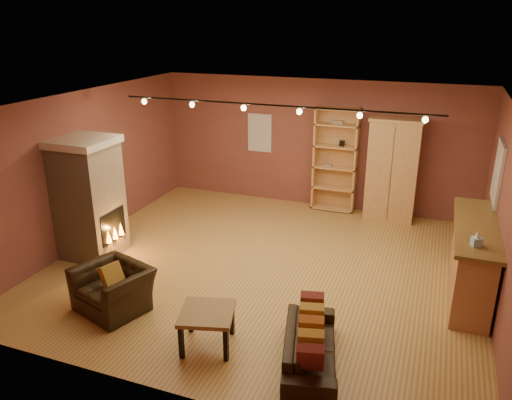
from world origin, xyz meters
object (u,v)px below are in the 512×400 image
at_px(coffee_table, 207,316).
at_px(armchair, 113,282).
at_px(armoire, 393,169).
at_px(bar_counter, 472,259).
at_px(bookcase, 336,159).
at_px(fireplace, 89,198).
at_px(loveseat, 311,341).

bearing_deg(coffee_table, armchair, 169.23).
distance_m(armoire, bar_counter, 3.12).
height_order(bookcase, armchair, bookcase).
relative_size(bar_counter, coffee_table, 2.88).
height_order(fireplace, armchair, fireplace).
xyz_separation_m(bookcase, armchair, (-2.11, -5.12, -0.71)).
relative_size(fireplace, coffee_table, 2.56).
bearing_deg(armoire, coffee_table, -107.49).
xyz_separation_m(bar_counter, coffee_table, (-3.17, -2.60, -0.14)).
height_order(bookcase, bar_counter, bookcase).
xyz_separation_m(fireplace, armoire, (4.73, 3.58, 0.02)).
relative_size(bookcase, armoire, 1.05).
bearing_deg(bar_counter, loveseat, -126.49).
bearing_deg(bookcase, loveseat, -80.68).
height_order(fireplace, loveseat, fireplace).
height_order(loveseat, coffee_table, loveseat).
bearing_deg(armchair, armoire, 74.55).
relative_size(fireplace, armchair, 1.84).
relative_size(armoire, armchair, 1.86).
relative_size(fireplace, loveseat, 1.29).
height_order(bookcase, loveseat, bookcase).
relative_size(armchair, coffee_table, 1.39).
height_order(armoire, coffee_table, armoire).
relative_size(fireplace, armoire, 0.99).
height_order(bookcase, armoire, bookcase).
distance_m(fireplace, coffee_table, 3.57).
bearing_deg(loveseat, armoire, -17.22).
bearing_deg(bar_counter, fireplace, -171.87).
relative_size(bookcase, loveseat, 1.37).
distance_m(bookcase, armoire, 1.22).
relative_size(fireplace, bar_counter, 0.89).
relative_size(bookcase, armchair, 1.96).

